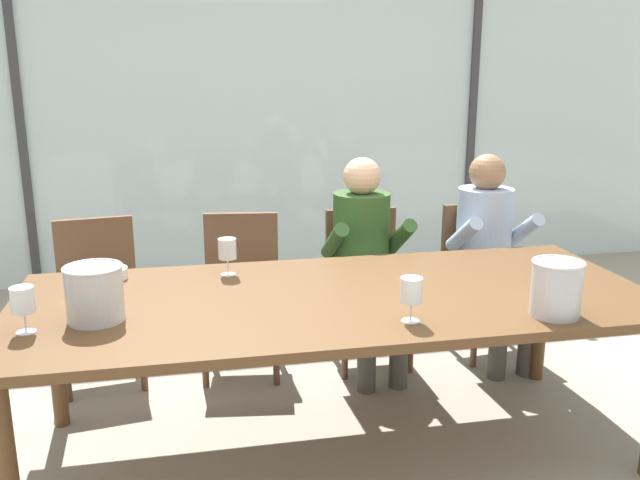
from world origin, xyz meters
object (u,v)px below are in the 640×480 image
Objects in this scene: dining_table at (336,307)px; ice_bucket_secondary at (95,292)px; chair_right_of_center at (481,266)px; person_pale_blue_shirt at (489,244)px; wine_glass_by_left_taster at (23,301)px; tasting_bowl at (110,273)px; wine_glass_near_bucket at (411,291)px; chair_near_curtain at (98,287)px; wine_glass_center_pour at (227,250)px; chair_left_of_center at (241,280)px; chair_center at (365,274)px; person_olive_shirt at (365,251)px; ice_bucket_primary at (556,288)px.

dining_table is 12.13× the size of ice_bucket_secondary.
person_pale_blue_shirt is (-0.02, -0.14, 0.17)m from chair_right_of_center.
dining_table is 1.23m from wine_glass_by_left_taster.
person_pale_blue_shirt reaches higher than ice_bucket_secondary.
wine_glass_near_bucket is (1.17, -0.78, 0.10)m from tasting_bowl.
tasting_bowl is (-2.06, -0.42, 0.08)m from person_pale_blue_shirt.
tasting_bowl is (0.14, -0.59, 0.25)m from chair_near_curtain.
wine_glass_by_left_taster reaches higher than chair_near_curtain.
wine_glass_center_pour is (0.77, 0.56, -0.00)m from wine_glass_by_left_taster.
tasting_bowl is (-0.64, -0.56, 0.25)m from chair_left_of_center.
chair_left_of_center is 3.93× the size of ice_bucket_secondary.
chair_near_curtain is 1.25m from wine_glass_by_left_taster.
chair_left_of_center is at bearing 79.94° from wine_glass_center_pour.
wine_glass_near_bucket is 0.97m from wine_glass_center_pour.
person_olive_shirt is (-0.03, -0.12, 0.17)m from chair_center.
chair_center is 0.73m from chair_right_of_center.
person_pale_blue_shirt is 1.61m from wine_glass_center_pour.
wine_glass_by_left_taster is at bearing 172.96° from wine_glass_near_bucket.
person_olive_shirt reaches higher than chair_center.
person_olive_shirt is at bearing -106.72° from chair_center.
ice_bucket_secondary is at bearing -90.00° from tasting_bowl.
wine_glass_near_bucket is (-0.15, -1.20, 0.18)m from person_olive_shirt.
wine_glass_near_bucket is at bearing -12.15° from ice_bucket_secondary.
ice_bucket_secondary reaches higher than chair_near_curtain.
wine_glass_near_bucket reaches higher than tasting_bowl.
wine_glass_center_pour reaches higher than chair_center.
person_olive_shirt reaches higher than tasting_bowl.
wine_glass_center_pour is (0.53, -0.05, 0.09)m from tasting_bowl.
person_olive_shirt is 1.87m from wine_glass_by_left_taster.
person_pale_blue_shirt is at bearing 24.64° from ice_bucket_secondary.
chair_near_curtain is 0.73× the size of person_pale_blue_shirt.
dining_table is 1.38m from person_pale_blue_shirt.
person_olive_shirt reaches higher than chair_near_curtain.
wine_glass_by_left_taster reaches higher than dining_table.
dining_table is at bearing -145.48° from chair_right_of_center.
wine_glass_center_pour is (-0.43, 0.37, 0.17)m from dining_table.
wine_glass_near_bucket is at bearing -60.53° from dining_table.
dining_table is at bearing -50.35° from chair_near_curtain.
wine_glass_by_left_taster is (-1.20, -0.19, 0.18)m from dining_table.
ice_bucket_primary is (0.39, -1.36, 0.34)m from chair_center.
person_olive_shirt is at bearing 82.83° from wine_glass_near_bucket.
wine_glass_near_bucket reaches higher than chair_right_of_center.
wine_glass_center_pour is (-1.55, -0.61, 0.34)m from chair_right_of_center.
chair_right_of_center is 0.73× the size of person_pale_blue_shirt.
chair_left_of_center is 1.31m from ice_bucket_secondary.
person_olive_shirt is at bearing 30.62° from wine_glass_center_pour.
wine_glass_by_left_taster is (-0.88, -1.17, 0.35)m from chair_left_of_center.
chair_near_curtain is at bearing 136.44° from wine_glass_center_pour.
chair_center is at bearing 35.40° from wine_glass_center_pour.
person_olive_shirt is at bearing -14.59° from chair_near_curtain.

